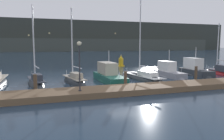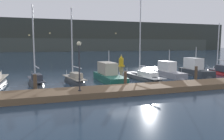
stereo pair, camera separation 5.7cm
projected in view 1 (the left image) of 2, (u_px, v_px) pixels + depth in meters
name	position (u px, v px, depth m)	size (l,w,h in m)	color
ground_plane	(123.00, 87.00, 19.92)	(400.00, 400.00, 0.00)	#1E3347
dock	(133.00, 89.00, 17.76)	(39.01, 2.80, 0.45)	brown
mooring_pile_1	(35.00, 84.00, 16.89)	(0.28, 0.28, 1.56)	#4C3D2D
mooring_pile_2	(125.00, 80.00, 19.26)	(0.28, 0.28, 1.51)	#4C3D2D
mooring_pile_3	(196.00, 75.00, 21.61)	(0.28, 0.28, 1.71)	#4C3D2D
sailboat_berth_3	(36.00, 84.00, 20.66)	(2.16, 5.64, 8.20)	#2D3338
sailboat_berth_4	(74.00, 82.00, 21.61)	(2.19, 5.56, 8.21)	#2D3338
motorboat_berth_5	(109.00, 78.00, 22.90)	(2.09, 6.94, 3.76)	#195647
sailboat_berth_6	(143.00, 79.00, 24.08)	(2.72, 7.77, 10.55)	#2D3338
motorboat_berth_7	(169.00, 74.00, 26.11)	(1.82, 5.39, 3.75)	gray
motorboat_berth_8	(195.00, 72.00, 27.48)	(2.29, 5.70, 4.11)	#2D3338
sailboat_berth_9	(219.00, 73.00, 28.47)	(2.14, 5.69, 7.21)	red
channel_buoy	(121.00, 62.00, 38.66)	(1.25, 1.25, 2.07)	gold
dock_lamppost	(79.00, 58.00, 15.78)	(0.32, 0.32, 3.63)	#2D2D33
hillside_backdrop	(58.00, 37.00, 130.22)	(240.00, 23.00, 18.13)	#333833
rowboat_adrift	(221.00, 68.00, 35.79)	(1.88, 2.73, 0.56)	#2D3338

